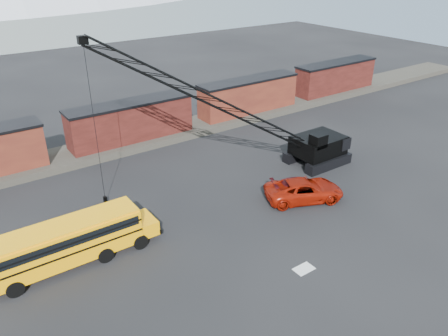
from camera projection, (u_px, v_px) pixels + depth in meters
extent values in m
plane|color=black|center=(260.00, 242.00, 31.95)|extent=(160.00, 160.00, 0.00)
cube|color=#403C35|center=(133.00, 142.00, 47.89)|extent=(120.00, 5.00, 0.70)
cube|color=black|center=(18.00, 163.00, 41.53)|extent=(2.20, 2.40, 0.60)
cube|color=#511B16|center=(131.00, 121.00, 46.84)|extent=(13.50, 2.90, 4.00)
cube|color=black|center=(129.00, 103.00, 45.92)|extent=(13.70, 3.10, 0.25)
cube|color=black|center=(95.00, 145.00, 45.44)|extent=(2.20, 2.40, 0.60)
cube|color=black|center=(167.00, 128.00, 49.76)|extent=(2.20, 2.40, 0.60)
cube|color=#481914|center=(248.00, 96.00, 55.07)|extent=(13.50, 2.90, 4.00)
cube|color=black|center=(249.00, 80.00, 54.16)|extent=(13.70, 3.10, 0.25)
cube|color=black|center=(221.00, 115.00, 53.67)|extent=(2.20, 2.40, 0.60)
cube|color=black|center=(273.00, 103.00, 57.99)|extent=(2.20, 2.40, 0.60)
cube|color=#511B16|center=(335.00, 77.00, 63.31)|extent=(13.50, 2.90, 4.00)
cube|color=black|center=(337.00, 63.00, 62.39)|extent=(13.70, 3.10, 0.25)
cube|color=black|center=(314.00, 93.00, 61.90)|extent=(2.20, 2.40, 0.60)
cube|color=black|center=(353.00, 84.00, 66.23)|extent=(2.20, 2.40, 0.60)
cube|color=silver|center=(304.00, 269.00, 29.28)|extent=(1.40, 0.90, 0.02)
cube|color=#FFA405|center=(65.00, 243.00, 28.90)|extent=(10.00, 2.50, 2.50)
cube|color=#FFA405|center=(143.00, 224.00, 32.09)|extent=(1.60, 2.30, 1.10)
cube|color=#FFA405|center=(62.00, 227.00, 28.32)|extent=(10.00, 2.30, 0.18)
cube|color=black|center=(69.00, 244.00, 27.66)|extent=(9.60, 0.05, 0.65)
cube|color=black|center=(57.00, 225.00, 29.51)|extent=(9.60, 0.05, 0.65)
cube|color=black|center=(154.00, 224.00, 32.66)|extent=(0.15, 2.45, 0.35)
cylinder|color=black|center=(15.00, 289.00, 26.76)|extent=(1.10, 0.35, 1.10)
cylinder|color=black|center=(7.00, 269.00, 28.45)|extent=(1.10, 0.35, 1.10)
cylinder|color=black|center=(105.00, 255.00, 29.75)|extent=(1.10, 0.35, 1.10)
cylinder|color=black|center=(93.00, 239.00, 31.43)|extent=(1.10, 0.35, 1.10)
cylinder|color=black|center=(140.00, 242.00, 31.09)|extent=(1.10, 0.35, 1.10)
cylinder|color=black|center=(127.00, 227.00, 32.77)|extent=(1.10, 0.35, 1.10)
imported|color=maroon|center=(304.00, 190.00, 37.04)|extent=(7.34, 5.45, 1.85)
imported|color=#450C11|center=(301.00, 187.00, 37.88)|extent=(5.62, 4.07, 1.51)
cube|color=black|center=(329.00, 163.00, 42.65)|extent=(5.50, 1.00, 1.00)
cube|color=black|center=(305.00, 152.00, 44.99)|extent=(5.50, 1.00, 1.00)
cube|color=black|center=(318.00, 145.00, 43.19)|extent=(4.80, 3.60, 1.80)
cube|color=black|center=(332.00, 139.00, 44.13)|extent=(1.20, 3.80, 1.20)
cube|color=black|center=(318.00, 141.00, 41.06)|extent=(1.40, 1.20, 1.30)
cube|color=black|center=(322.00, 143.00, 40.66)|extent=(1.20, 0.06, 0.90)
cube|color=black|center=(83.00, 40.00, 30.92)|extent=(0.70, 0.50, 0.60)
cylinder|color=black|center=(95.00, 128.00, 33.94)|extent=(0.04, 0.04, 13.18)
cube|color=black|center=(105.00, 199.00, 36.80)|extent=(0.25, 0.25, 0.50)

